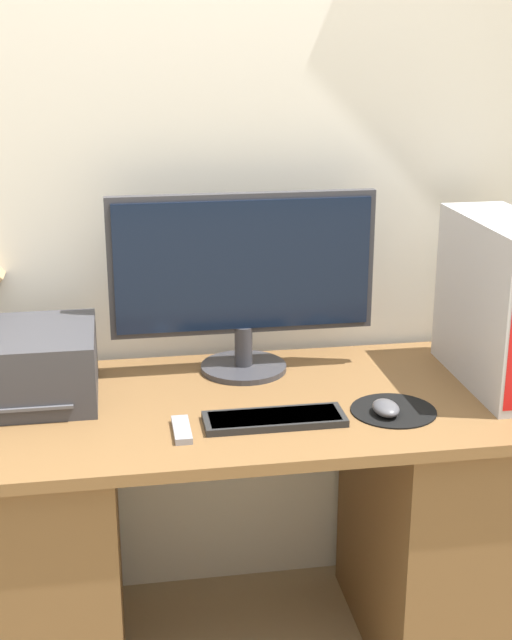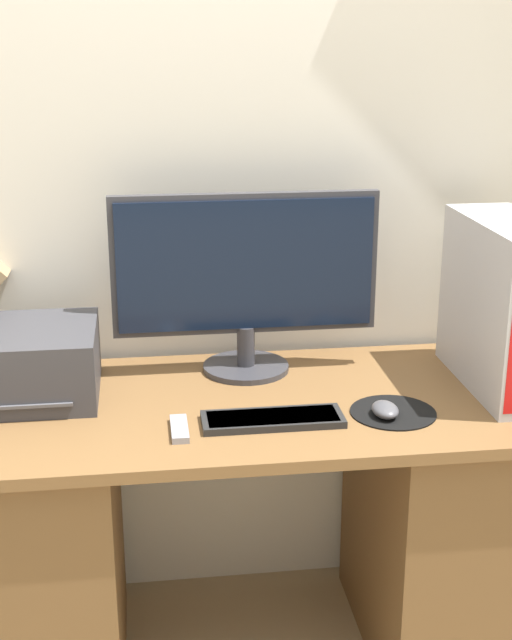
% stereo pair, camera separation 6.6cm
% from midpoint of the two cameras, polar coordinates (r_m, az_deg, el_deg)
% --- Properties ---
extents(wall_back, '(6.40, 0.13, 2.70)m').
position_cam_midpoint_polar(wall_back, '(2.55, -1.19, 10.43)').
color(wall_back, silver).
rests_on(wall_back, ground_plane).
extents(desk, '(1.61, 0.71, 0.79)m').
position_cam_midpoint_polar(desk, '(2.49, 0.17, -13.24)').
color(desk, brown).
rests_on(desk, ground_plane).
extents(monitor, '(0.73, 0.24, 0.50)m').
position_cam_midpoint_polar(monitor, '(2.42, 0.09, 2.96)').
color(monitor, '#333338').
rests_on(monitor, desk).
extents(keyboard, '(0.35, 0.12, 0.02)m').
position_cam_midpoint_polar(keyboard, '(2.18, 1.94, -6.35)').
color(keyboard, black).
rests_on(keyboard, desk).
extents(mousepad, '(0.22, 0.22, 0.00)m').
position_cam_midpoint_polar(mousepad, '(2.27, 9.59, -5.85)').
color(mousepad, black).
rests_on(mousepad, desk).
extents(mouse, '(0.06, 0.09, 0.03)m').
position_cam_midpoint_polar(mouse, '(2.23, 9.10, -5.69)').
color(mouse, '#4C4C51').
rests_on(mouse, mousepad).
extents(computer_tower, '(0.18, 0.48, 0.45)m').
position_cam_midpoint_polar(computer_tower, '(2.43, 16.37, 0.91)').
color(computer_tower, '#B2B2B7').
rests_on(computer_tower, desk).
extents(printer, '(0.38, 0.34, 0.18)m').
position_cam_midpoint_polar(printer, '(2.38, -13.88, -2.69)').
color(printer, '#38383D').
rests_on(printer, desk).
extents(remote_control, '(0.04, 0.14, 0.02)m').
position_cam_midpoint_polar(remote_control, '(2.14, -4.04, -6.97)').
color(remote_control, gray).
rests_on(remote_control, desk).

